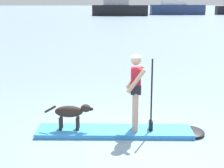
{
  "coord_description": "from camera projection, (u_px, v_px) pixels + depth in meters",
  "views": [
    {
      "loc": [
        -0.42,
        -7.34,
        2.9
      ],
      "look_at": [
        0.0,
        1.0,
        0.9
      ],
      "focal_mm": 56.12,
      "sensor_mm": 36.0,
      "label": 1
    }
  ],
  "objects": [
    {
      "name": "moored_boat_far_starboard",
      "position": [
        176.0,
        7.0,
        72.5
      ],
      "size": [
        11.08,
        4.07,
        4.45
      ],
      "color": "navy",
      "rests_on": "ground_plane"
    },
    {
      "name": "paddleboard",
      "position": [
        125.0,
        131.0,
        7.81
      ],
      "size": [
        3.77,
        0.97,
        0.1
      ],
      "color": "#338CD8",
      "rests_on": "ground_plane"
    },
    {
      "name": "person_paddler",
      "position": [
        136.0,
        87.0,
        7.57
      ],
      "size": [
        0.62,
        0.5,
        1.68
      ],
      "color": "tan",
      "rests_on": "paddleboard"
    },
    {
      "name": "moored_boat_center",
      "position": [
        119.0,
        7.0,
        67.8
      ],
      "size": [
        11.05,
        5.11,
        4.79
      ],
      "color": "black",
      "rests_on": "ground_plane"
    },
    {
      "name": "dog",
      "position": [
        71.0,
        112.0,
        7.72
      ],
      "size": [
        1.09,
        0.26,
        0.58
      ],
      "color": "#2D231E",
      "rests_on": "paddleboard"
    },
    {
      "name": "ground_plane",
      "position": [
        114.0,
        133.0,
        7.83
      ],
      "size": [
        400.0,
        400.0,
        0.0
      ],
      "primitive_type": "plane",
      "color": "gray"
    }
  ]
}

